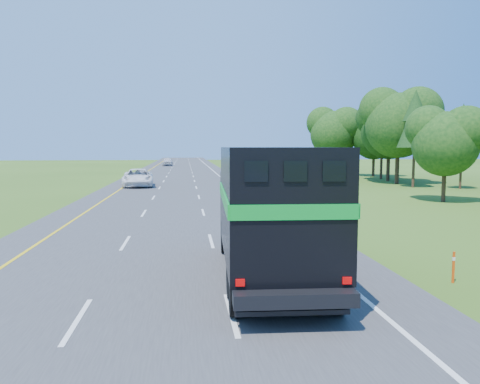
# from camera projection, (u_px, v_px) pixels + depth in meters

# --- Properties ---
(road) EXTENTS (15.00, 260.00, 0.04)m
(road) POSITION_uv_depth(u_px,v_px,m) (178.00, 185.00, 49.81)
(road) COLOR #38383A
(road) RESTS_ON ground
(lane_markings) EXTENTS (11.15, 260.00, 0.01)m
(lane_markings) POSITION_uv_depth(u_px,v_px,m) (178.00, 185.00, 49.80)
(lane_markings) COLOR yellow
(lane_markings) RESTS_ON road
(horse_truck) EXTENTS (3.29, 9.32, 4.07)m
(horse_truck) POSITION_uv_depth(u_px,v_px,m) (270.00, 209.00, 14.33)
(horse_truck) COLOR black
(horse_truck) RESTS_ON road
(white_suv) EXTENTS (3.52, 6.76, 1.82)m
(white_suv) POSITION_uv_depth(u_px,v_px,m) (138.00, 178.00, 48.32)
(white_suv) COLOR white
(white_suv) RESTS_ON road
(far_car) EXTENTS (2.16, 5.24, 1.78)m
(far_car) POSITION_uv_depth(u_px,v_px,m) (168.00, 162.00, 101.12)
(far_car) COLOR #B9B9C1
(far_car) RESTS_ON road
(delineator) EXTENTS (0.08, 0.04, 0.97)m
(delineator) POSITION_uv_depth(u_px,v_px,m) (453.00, 266.00, 14.16)
(delineator) COLOR #F0450C
(delineator) RESTS_ON ground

